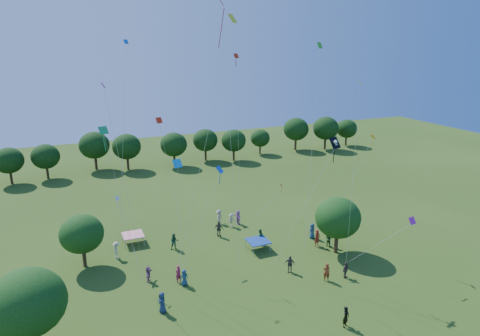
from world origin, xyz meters
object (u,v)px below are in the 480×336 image
at_px(tent_red_stripe, 133,235).
at_px(tent_blue, 258,241).
at_px(man_in_black, 346,317).
at_px(red_high_kite, 225,67).
at_px(near_tree_west, 28,303).
at_px(near_tree_east, 338,218).
at_px(near_tree_north, 82,234).
at_px(pirate_kite, 334,146).

distance_m(tent_red_stripe, tent_blue, 13.75).
distance_m(tent_red_stripe, man_in_black, 24.58).
relative_size(tent_red_stripe, red_high_kite, 0.09).
xyz_separation_m(man_in_black, red_high_kite, (-6.23, 9.34, 18.59)).
relative_size(near_tree_west, tent_red_stripe, 3.03).
height_order(near_tree_west, near_tree_east, near_tree_west).
bearing_deg(near_tree_east, red_high_kite, -174.39).
distance_m(near_tree_north, tent_red_stripe, 6.63).
relative_size(tent_red_stripe, man_in_black, 1.25).
relative_size(near_tree_west, man_in_black, 3.80).
xyz_separation_m(near_tree_east, red_high_kite, (-12.78, -1.26, 15.54)).
relative_size(near_tree_east, pirate_kite, 0.51).
bearing_deg(pirate_kite, tent_blue, 120.26).
height_order(near_tree_west, pirate_kite, pirate_kite).
bearing_deg(man_in_black, near_tree_east, 28.61).
xyz_separation_m(near_tree_west, tent_blue, (21.35, 8.41, -3.29)).
bearing_deg(red_high_kite, near_tree_west, -167.73).
distance_m(man_in_black, red_high_kite, 21.72).
distance_m(man_in_black, pirate_kite, 14.23).
bearing_deg(tent_red_stripe, near_tree_west, -121.74).
xyz_separation_m(man_in_black, pirate_kite, (3.20, 7.46, 11.69)).
bearing_deg(near_tree_north, pirate_kite, -25.98).
relative_size(near_tree_west, near_tree_east, 1.10).
relative_size(near_tree_west, pirate_kite, 0.56).
bearing_deg(tent_blue, tent_red_stripe, 150.79).
relative_size(near_tree_north, red_high_kite, 0.23).
height_order(pirate_kite, red_high_kite, red_high_kite).
distance_m(tent_blue, pirate_kite, 13.98).
distance_m(near_tree_west, tent_red_stripe, 18.07).
bearing_deg(red_high_kite, man_in_black, -56.27).
distance_m(near_tree_north, near_tree_east, 25.62).
xyz_separation_m(near_tree_east, man_in_black, (-6.54, -10.59, -3.05)).
bearing_deg(red_high_kite, near_tree_north, 144.35).
distance_m(tent_blue, red_high_kite, 19.85).
bearing_deg(near_tree_west, red_high_kite, 12.27).
height_order(tent_red_stripe, red_high_kite, red_high_kite).
height_order(tent_blue, man_in_black, man_in_black).
bearing_deg(tent_blue, red_high_kite, -137.74).
relative_size(tent_blue, pirate_kite, 0.18).
relative_size(tent_red_stripe, tent_blue, 1.00).
bearing_deg(tent_blue, near_tree_north, 168.48).
distance_m(near_tree_north, red_high_kite, 21.58).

